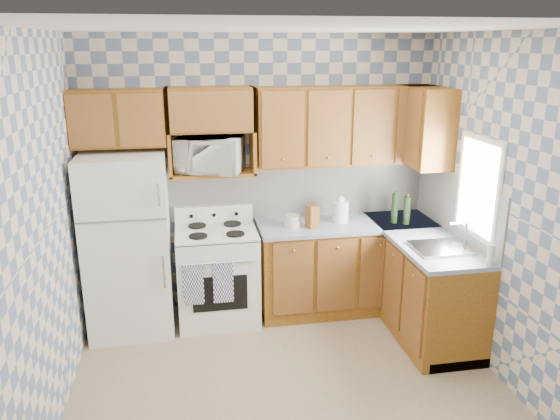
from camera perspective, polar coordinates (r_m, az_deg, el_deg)
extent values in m
plane|color=#867455|center=(4.51, 1.12, -18.27)|extent=(3.40, 3.40, 0.00)
cube|color=slate|center=(5.41, -2.12, 3.59)|extent=(3.40, 0.02, 2.70)
cube|color=slate|center=(4.53, 22.82, -0.44)|extent=(0.02, 3.20, 2.70)
cube|color=silver|center=(5.50, 2.04, 2.21)|extent=(2.60, 0.02, 0.56)
cube|color=silver|center=(5.22, 17.90, 0.57)|extent=(0.02, 1.60, 0.56)
cube|color=white|center=(5.20, -15.57, -3.49)|extent=(0.75, 0.70, 1.68)
cube|color=white|center=(5.34, -6.55, -6.88)|extent=(0.76, 0.65, 0.90)
cube|color=silver|center=(5.18, -6.71, -2.27)|extent=(0.76, 0.65, 0.02)
cube|color=white|center=(5.41, -6.94, -0.37)|extent=(0.76, 0.08, 0.17)
cube|color=navy|center=(4.99, -9.03, -7.72)|extent=(0.18, 0.02, 0.39)
cube|color=navy|center=(5.00, -5.95, -7.54)|extent=(0.18, 0.02, 0.39)
cube|color=#63340E|center=(5.59, 6.88, -5.91)|extent=(1.75, 0.60, 0.88)
cube|color=#63340E|center=(5.35, 14.39, -7.40)|extent=(0.60, 1.60, 0.88)
cube|color=gray|center=(5.42, 7.06, -1.45)|extent=(1.77, 0.63, 0.04)
cube|color=gray|center=(5.18, 14.71, -2.77)|extent=(0.63, 1.60, 0.04)
cube|color=#63340E|center=(5.33, 6.99, 8.75)|extent=(1.75, 0.33, 0.74)
cube|color=#63340E|center=(5.11, -16.58, 9.19)|extent=(0.82, 0.33, 0.50)
cube|color=#63340E|center=(5.41, 14.85, 8.44)|extent=(0.33, 0.70, 0.74)
cube|color=#63340E|center=(5.18, -7.03, 3.84)|extent=(0.80, 0.33, 0.03)
imported|color=white|center=(5.14, -7.34, 5.75)|extent=(0.68, 0.56, 0.33)
cube|color=#B7B7BC|center=(4.88, 16.48, -3.84)|extent=(0.48, 0.40, 0.03)
cube|color=white|center=(4.86, 20.00, 2.23)|extent=(0.02, 0.66, 0.86)
cylinder|color=black|center=(5.43, 11.88, 0.17)|extent=(0.06, 0.06, 0.29)
cylinder|color=black|center=(5.42, 13.09, -0.05)|extent=(0.06, 0.06, 0.27)
cylinder|color=#501E07|center=(5.53, 13.16, 0.18)|extent=(0.06, 0.06, 0.25)
cube|color=brown|center=(5.19, 3.39, -0.69)|extent=(0.13, 0.13, 0.22)
cylinder|color=white|center=(5.38, 6.30, -0.17)|extent=(0.16, 0.16, 0.21)
cylinder|color=beige|center=(4.64, 21.17, -4.39)|extent=(0.06, 0.06, 0.17)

